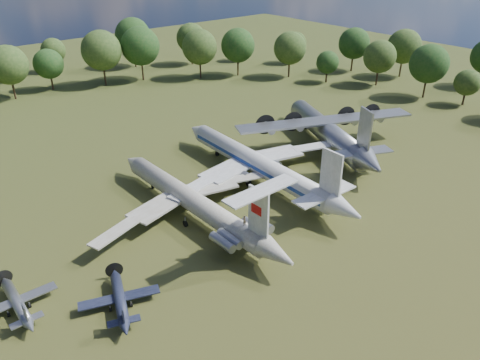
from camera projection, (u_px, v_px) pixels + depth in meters
ground at (210, 217)px, 73.41m from camera, size 300.00×300.00×0.00m
il62_airliner at (192, 204)px, 72.68m from camera, size 35.15×45.33×4.39m
tu104_jet at (258, 167)px, 83.57m from camera, size 39.12×50.85×4.92m
an12_transport at (327, 134)px, 96.42m from camera, size 51.48×53.77×5.55m
small_prop_west at (120, 301)px, 55.27m from camera, size 13.40×15.46×1.90m
small_prop_northwest at (17, 304)px, 54.80m from camera, size 9.61×12.96×1.88m
person_on_il62 at (244, 220)px, 63.06m from camera, size 0.60×0.43×1.55m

